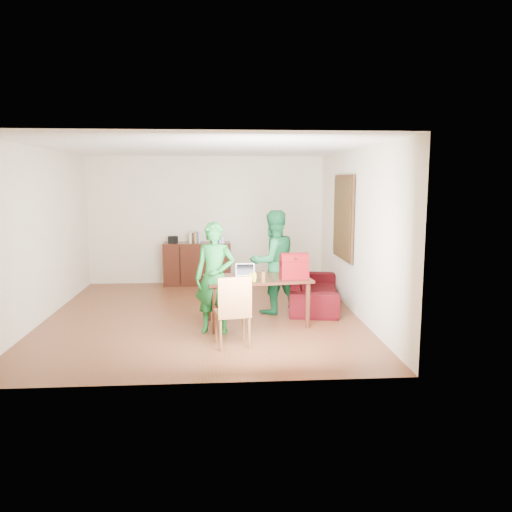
{
  "coord_description": "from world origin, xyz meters",
  "views": [
    {
      "loc": [
        0.3,
        -7.95,
        2.19
      ],
      "look_at": [
        0.84,
        -0.32,
        1.03
      ],
      "focal_mm": 35.0,
      "sensor_mm": 36.0,
      "label": 1
    }
  ],
  "objects": [
    {
      "name": "chair",
      "position": [
        0.44,
        -1.53,
        0.28
      ],
      "size": [
        0.51,
        0.49,
        0.97
      ],
      "rotation": [
        0.0,
        0.0,
        0.17
      ],
      "color": "brown",
      "rests_on": "ground"
    },
    {
      "name": "table",
      "position": [
        0.84,
        -0.52,
        0.64
      ],
      "size": [
        1.67,
        1.09,
        0.73
      ],
      "rotation": [
        0.0,
        0.0,
        0.14
      ],
      "color": "black",
      "rests_on": "ground"
    },
    {
      "name": "bottle",
      "position": [
        0.91,
        -0.87,
        0.82
      ],
      "size": [
        0.08,
        0.08,
        0.18
      ],
      "primitive_type": "cylinder",
      "rotation": [
        0.0,
        0.0,
        -0.36
      ],
      "color": "brown",
      "rests_on": "table"
    },
    {
      "name": "person_far",
      "position": [
        1.16,
        0.16,
        0.86
      ],
      "size": [
        1.02,
        0.93,
        1.71
      ],
      "primitive_type": "imported",
      "rotation": [
        0.0,
        0.0,
        3.56
      ],
      "color": "#145D31",
      "rests_on": "ground"
    },
    {
      "name": "bananas",
      "position": [
        0.76,
        -0.88,
        0.76
      ],
      "size": [
        0.15,
        0.1,
        0.06
      ],
      "primitive_type": null,
      "rotation": [
        0.0,
        0.0,
        -0.07
      ],
      "color": "yellow",
      "rests_on": "table"
    },
    {
      "name": "person_near",
      "position": [
        0.21,
        -0.89,
        0.81
      ],
      "size": [
        0.66,
        0.51,
        1.61
      ],
      "primitive_type": "imported",
      "rotation": [
        0.0,
        0.0,
        -0.23
      ],
      "color": "#166324",
      "rests_on": "ground"
    },
    {
      "name": "red_bag",
      "position": [
        1.39,
        -0.62,
        0.88
      ],
      "size": [
        0.43,
        0.27,
        0.3
      ],
      "primitive_type": "cube",
      "rotation": [
        0.0,
        0.0,
        0.07
      ],
      "color": "#6E0B07",
      "rests_on": "table"
    },
    {
      "name": "laptop",
      "position": [
        0.67,
        -0.56,
        0.77
      ],
      "size": [
        0.29,
        0.2,
        0.21
      ],
      "rotation": [
        0.0,
        0.0,
        -0.01
      ],
      "color": "white",
      "rests_on": "table"
    },
    {
      "name": "room",
      "position": [
        0.01,
        0.13,
        1.31
      ],
      "size": [
        5.2,
        5.7,
        2.9
      ],
      "color": "#492112",
      "rests_on": "ground"
    },
    {
      "name": "sofa",
      "position": [
        1.95,
        0.6,
        0.3
      ],
      "size": [
        1.17,
        2.16,
        0.6
      ],
      "primitive_type": "imported",
      "rotation": [
        0.0,
        0.0,
        1.38
      ],
      "color": "#350712",
      "rests_on": "ground"
    }
  ]
}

